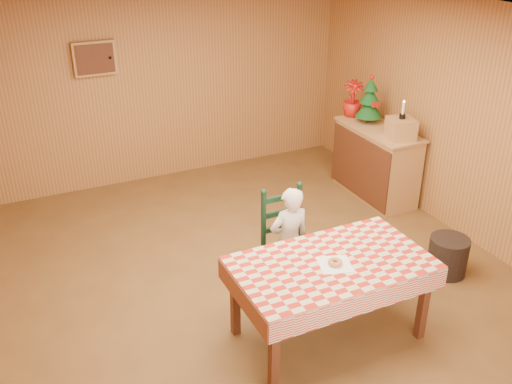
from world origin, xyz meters
The scene contains 13 objects.
ground centered at (0.00, 0.00, 0.00)m, with size 6.00×6.00×0.00m, color brown.
cabin_walls centered at (0.00, 0.53, 1.83)m, with size 5.10×6.05×2.65m.
dining_table centered at (0.17, -0.91, 0.69)m, with size 1.66×0.96×0.77m.
ladder_chair centered at (0.17, -0.13, 0.50)m, with size 0.44×0.40×1.08m.
seated_child centered at (0.17, -0.18, 0.56)m, with size 0.41×0.27×1.12m, color silver.
napkin centered at (0.17, -0.96, 0.77)m, with size 0.26×0.26×0.00m, color white.
donut centered at (0.17, -0.96, 0.79)m, with size 0.12×0.12×0.04m, color #B77741.
shelf_unit centered at (2.18, 1.20, 0.47)m, with size 0.54×1.24×0.93m.
crate centered at (2.19, 0.80, 1.06)m, with size 0.30×0.30×0.25m, color tan.
christmas_tree centered at (2.19, 1.45, 1.21)m, with size 0.34×0.34×0.62m.
flower_arrangement centered at (2.14, 1.75, 1.17)m, with size 0.27×0.27×0.47m, color #AF1710.
candle_set centered at (2.19, 0.80, 1.24)m, with size 0.07×0.07×0.22m.
storage_bin centered at (1.80, -0.61, 0.20)m, with size 0.40×0.40×0.40m, color black.
Camera 1 is at (-2.10, -4.24, 3.39)m, focal length 40.00 mm.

